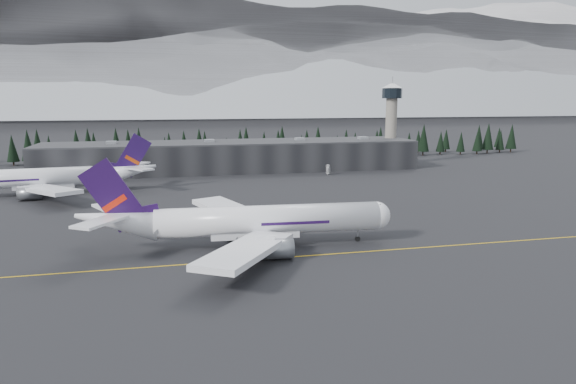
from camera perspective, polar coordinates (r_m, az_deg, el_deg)
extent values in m
plane|color=black|center=(105.27, 2.50, -6.74)|extent=(1400.00, 1400.00, 0.00)
cube|color=gold|center=(103.43, 2.80, -7.05)|extent=(400.00, 0.40, 0.02)
cube|color=black|center=(224.90, -6.13, 3.93)|extent=(160.00, 30.00, 12.00)
cube|color=#333335|center=(224.29, -6.16, 5.53)|extent=(160.00, 30.00, 0.60)
cylinder|color=gray|center=(247.49, 11.35, 6.69)|extent=(5.20, 5.20, 32.00)
cylinder|color=black|center=(247.06, 11.50, 10.69)|extent=(9.20, 9.20, 4.50)
cone|color=silver|center=(247.11, 11.53, 11.48)|extent=(10.00, 10.00, 2.00)
cube|color=black|center=(261.33, -7.15, 5.13)|extent=(360.00, 20.00, 15.00)
cylinder|color=white|center=(108.73, -2.10, -3.09)|extent=(47.60, 9.18, 6.17)
sphere|color=white|center=(114.12, 9.77, -2.59)|extent=(6.17, 6.17, 6.17)
cone|color=white|center=(109.05, -18.42, -3.08)|extent=(17.63, 7.26, 8.93)
cube|color=white|center=(124.00, -5.89, -2.24)|extent=(19.37, 29.64, 2.64)
cylinder|color=#979BA0|center=(119.45, -2.73, -3.54)|extent=(6.92, 4.33, 3.91)
cube|color=white|center=(93.22, -4.60, -6.46)|extent=(22.13, 28.84, 2.64)
cylinder|color=#979BA0|center=(99.77, -1.32, -6.34)|extent=(6.92, 4.33, 3.91)
cube|color=#250E41|center=(108.09, -18.85, -0.38)|extent=(13.03, 1.34, 15.31)
cube|color=red|center=(108.34, -18.69, -1.18)|extent=(5.04, 0.89, 3.77)
cube|color=white|center=(115.03, -19.01, -1.70)|extent=(9.17, 12.19, 0.51)
cube|color=white|center=(103.17, -20.11, -3.11)|extent=(10.12, 11.98, 0.51)
cylinder|color=black|center=(113.84, 7.74, -4.70)|extent=(0.51, 0.51, 3.08)
cylinder|color=black|center=(113.56, -6.01, -4.70)|extent=(0.51, 0.51, 3.08)
cylinder|color=black|center=(104.67, -5.69, -6.00)|extent=(0.51, 0.51, 3.08)
cylinder|color=white|center=(185.50, -26.45, 1.43)|extent=(47.46, 10.66, 6.14)
cone|color=white|center=(183.69, -16.95, 2.27)|extent=(17.71, 7.77, 8.89)
cube|color=white|center=(169.40, -25.03, 0.22)|extent=(22.67, 28.43, 2.62)
cylinder|color=gray|center=(175.99, -26.78, -0.15)|extent=(7.00, 4.51, 3.89)
cube|color=white|center=(200.62, -24.10, 1.73)|extent=(18.52, 29.63, 2.62)
cylinder|color=gray|center=(196.02, -25.99, 0.89)|extent=(7.00, 4.51, 3.89)
cube|color=#230E43|center=(183.08, -16.88, 3.90)|extent=(12.95, 1.76, 15.24)
cube|color=#BF3D0B|center=(183.24, -16.92, 3.42)|extent=(5.02, 1.05, 3.75)
cube|color=white|center=(177.49, -16.24, 2.51)|extent=(10.29, 11.84, 0.51)
cube|color=white|center=(189.66, -16.42, 2.98)|extent=(8.85, 12.16, 0.51)
cylinder|color=black|center=(180.73, -24.28, 0.07)|extent=(0.51, 0.51, 3.07)
cylinder|color=black|center=(189.78, -24.03, 0.54)|extent=(0.51, 0.51, 3.07)
imported|color=silver|center=(203.13, -20.00, 1.18)|extent=(3.47, 5.84, 1.52)
imported|color=silver|center=(212.02, 4.51, 2.13)|extent=(4.48, 3.93, 1.46)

